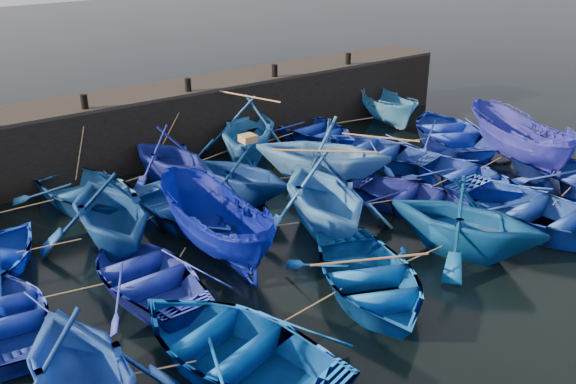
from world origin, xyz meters
TOP-DOWN VIEW (x-y plane):
  - ground at (0.00, 0.00)m, footprint 120.00×120.00m
  - quay_wall at (0.00, 10.50)m, footprint 26.00×2.50m
  - quay_top at (0.00, 10.50)m, footprint 26.00×2.50m
  - bollard_1 at (-4.00, 9.60)m, footprint 0.24×0.24m
  - bollard_2 at (0.00, 9.60)m, footprint 0.24×0.24m
  - bollard_3 at (4.00, 9.60)m, footprint 0.24×0.24m
  - bollard_4 at (8.00, 9.60)m, footprint 0.24×0.24m
  - boat_1 at (-4.99, 7.33)m, footprint 4.57×5.70m
  - boat_2 at (-1.97, 7.55)m, footprint 4.14×4.58m
  - boat_3 at (1.63, 8.01)m, footprint 6.20×6.21m
  - boat_4 at (4.98, 8.26)m, footprint 3.85×5.04m
  - boat_5 at (8.98, 7.88)m, footprint 2.62×4.42m
  - boat_7 at (-5.43, 4.23)m, footprint 4.46×5.03m
  - boat_8 at (-3.03, 4.45)m, footprint 3.74×4.88m
  - boat_9 at (-0.75, 4.78)m, footprint 4.40×4.73m
  - boat_10 at (2.28, 4.31)m, footprint 6.22×6.33m
  - boat_11 at (5.54, 4.82)m, footprint 4.28×5.23m
  - boat_12 at (9.15, 4.46)m, footprint 5.94×6.62m
  - boat_13 at (-8.96, 1.87)m, footprint 3.57×4.56m
  - boat_14 at (-5.64, 1.58)m, footprint 3.45×4.72m
  - boat_15 at (-3.34, 2.08)m, footprint 2.03×5.09m
  - boat_16 at (0.04, 1.49)m, footprint 5.47×5.89m
  - boat_17 at (3.34, 1.03)m, footprint 4.34×5.15m
  - boat_18 at (6.14, 1.16)m, footprint 3.33×4.59m
  - boat_19 at (9.32, 1.41)m, footprint 3.22×5.57m
  - boat_20 at (-8.48, -1.89)m, footprint 3.93×4.50m
  - boat_21 at (-5.42, -2.30)m, footprint 5.12×6.12m
  - boat_22 at (-1.28, -1.97)m, footprint 5.15×5.91m
  - boat_23 at (2.31, -1.95)m, footprint 5.17×5.49m
  - boat_24 at (5.36, -2.15)m, footprint 4.50×5.96m
  - wooden_crate at (-0.45, 4.78)m, footprint 0.48×0.46m
  - mooring_ropes at (0.01, 4.97)m, footprint 18.40×11.84m
  - loose_oars at (1.48, 3.09)m, footprint 9.08×12.05m

SIDE VIEW (x-z plane):
  - ground at x=0.00m, z-range 0.00..0.00m
  - boat_13 at x=-8.96m, z-range 0.00..0.86m
  - boat_17 at x=3.34m, z-range 0.00..0.91m
  - boat_18 at x=6.14m, z-range 0.00..0.94m
  - boat_8 at x=-3.03m, z-range 0.00..0.94m
  - boat_11 at x=5.54m, z-range 0.00..0.95m
  - boat_14 at x=-5.64m, z-range 0.00..0.96m
  - boat_4 at x=4.98m, z-range 0.00..0.98m
  - boat_22 at x=-1.28m, z-range 0.00..1.02m
  - boat_1 at x=-4.99m, z-range 0.00..1.05m
  - boat_21 at x=-5.42m, z-range 0.00..1.09m
  - boat_12 at x=9.15m, z-range 0.00..1.13m
  - boat_24 at x=5.36m, z-range 0.00..1.17m
  - boat_5 at x=8.98m, z-range 0.00..1.61m
  - mooring_ropes at x=0.01m, z-range -0.18..1.92m
  - boat_15 at x=-3.34m, z-range 0.00..1.95m
  - boat_19 at x=9.32m, z-range 0.00..2.03m
  - boat_9 at x=-0.75m, z-range 0.00..2.03m
  - boat_2 at x=-1.97m, z-range 0.00..2.11m
  - boat_20 at x=-8.48m, z-range 0.00..2.28m
  - boat_23 at x=2.31m, z-range 0.00..2.30m
  - boat_7 at x=-5.43m, z-range 0.00..2.43m
  - boat_3 at x=1.63m, z-range 0.00..2.48m
  - quay_wall at x=0.00m, z-range 0.00..2.50m
  - boat_10 at x=2.28m, z-range 0.00..2.53m
  - boat_16 at x=0.04m, z-range 0.00..2.54m
  - loose_oars at x=1.48m, z-range 0.95..2.61m
  - wooden_crate at x=-0.45m, z-range 2.03..2.27m
  - quay_top at x=0.00m, z-range 2.50..2.62m
  - bollard_1 at x=-4.00m, z-range 2.62..3.12m
  - bollard_2 at x=0.00m, z-range 2.62..3.12m
  - bollard_3 at x=4.00m, z-range 2.62..3.12m
  - bollard_4 at x=8.00m, z-range 2.62..3.12m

